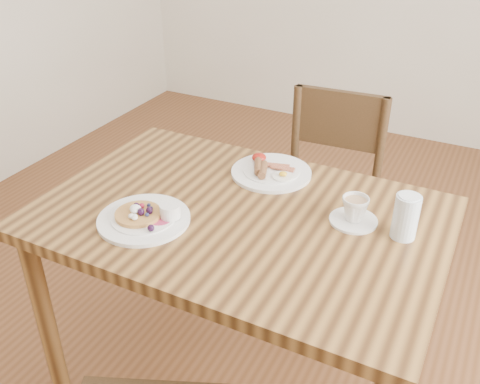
{
  "coord_description": "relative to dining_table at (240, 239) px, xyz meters",
  "views": [
    {
      "loc": [
        0.61,
        -1.2,
        1.62
      ],
      "look_at": [
        0.0,
        0.0,
        0.82
      ],
      "focal_mm": 40.0,
      "sensor_mm": 36.0,
      "label": 1
    }
  ],
  "objects": [
    {
      "name": "breakfast_plate",
      "position": [
        -0.02,
        0.26,
        0.11
      ],
      "size": [
        0.27,
        0.27,
        0.04
      ],
      "color": "white",
      "rests_on": "dining_table"
    },
    {
      "name": "teacup_saucer",
      "position": [
        0.32,
        0.11,
        0.13
      ],
      "size": [
        0.14,
        0.14,
        0.08
      ],
      "color": "white",
      "rests_on": "dining_table"
    },
    {
      "name": "ground",
      "position": [
        0.0,
        0.0,
        -0.65
      ],
      "size": [
        5.0,
        5.0,
        0.0
      ],
      "primitive_type": "plane",
      "color": "brown",
      "rests_on": "ground"
    },
    {
      "name": "chair_far",
      "position": [
        0.06,
        0.66,
        -0.16
      ],
      "size": [
        0.45,
        0.45,
        0.88
      ],
      "rotation": [
        0.0,
        0.0,
        3.21
      ],
      "color": "#402817",
      "rests_on": "ground"
    },
    {
      "name": "pancake_plate",
      "position": [
        -0.22,
        -0.17,
        0.11
      ],
      "size": [
        0.27,
        0.27,
        0.06
      ],
      "color": "white",
      "rests_on": "dining_table"
    },
    {
      "name": "water_glass",
      "position": [
        0.46,
        0.1,
        0.16
      ],
      "size": [
        0.07,
        0.07,
        0.13
      ],
      "primitive_type": "cylinder",
      "color": "silver",
      "rests_on": "dining_table"
    },
    {
      "name": "dining_table",
      "position": [
        0.0,
        0.0,
        0.0
      ],
      "size": [
        1.2,
        0.8,
        0.75
      ],
      "color": "brown",
      "rests_on": "ground"
    }
  ]
}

